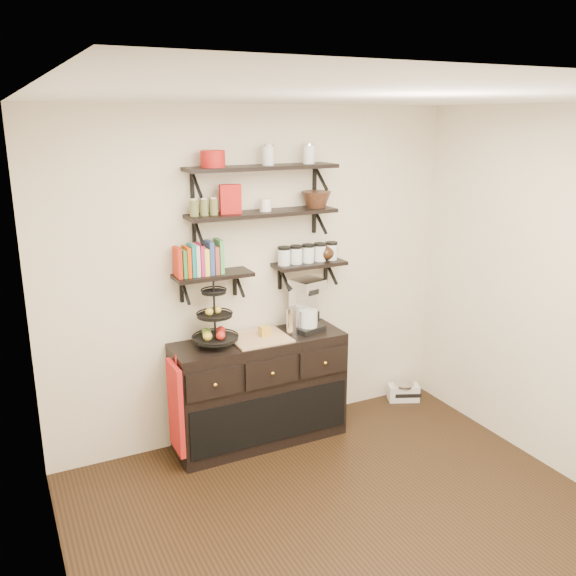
# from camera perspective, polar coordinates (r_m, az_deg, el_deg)

# --- Properties ---
(floor) EXTENTS (3.50, 3.50, 0.00)m
(floor) POSITION_cam_1_polar(r_m,az_deg,el_deg) (4.19, 7.76, -22.83)
(floor) COLOR black
(floor) RESTS_ON ground
(ceiling) EXTENTS (3.50, 3.50, 0.02)m
(ceiling) POSITION_cam_1_polar(r_m,az_deg,el_deg) (3.29, 9.56, 17.18)
(ceiling) COLOR white
(ceiling) RESTS_ON back_wall
(back_wall) EXTENTS (3.50, 0.02, 2.70)m
(back_wall) POSITION_cam_1_polar(r_m,az_deg,el_deg) (4.98, -2.94, 1.11)
(back_wall) COLOR #EEE6CA
(back_wall) RESTS_ON ground
(left_wall) EXTENTS (0.02, 3.50, 2.70)m
(left_wall) POSITION_cam_1_polar(r_m,az_deg,el_deg) (2.96, -21.06, -10.47)
(left_wall) COLOR #EEE6CA
(left_wall) RESTS_ON ground
(shelf_top) EXTENTS (1.20, 0.27, 0.23)m
(shelf_top) POSITION_cam_1_polar(r_m,az_deg,el_deg) (4.72, -2.44, 11.17)
(shelf_top) COLOR black
(shelf_top) RESTS_ON back_wall
(shelf_mid) EXTENTS (1.20, 0.27, 0.23)m
(shelf_mid) POSITION_cam_1_polar(r_m,az_deg,el_deg) (4.76, -2.39, 6.96)
(shelf_mid) COLOR black
(shelf_mid) RESTS_ON back_wall
(shelf_low_left) EXTENTS (0.60, 0.25, 0.23)m
(shelf_low_left) POSITION_cam_1_polar(r_m,az_deg,el_deg) (4.71, -7.07, 1.13)
(shelf_low_left) COLOR black
(shelf_low_left) RESTS_ON back_wall
(shelf_low_right) EXTENTS (0.60, 0.25, 0.23)m
(shelf_low_right) POSITION_cam_1_polar(r_m,az_deg,el_deg) (5.04, 1.97, 2.20)
(shelf_low_right) COLOR black
(shelf_low_right) RESTS_ON back_wall
(cookbooks) EXTENTS (0.36, 0.15, 0.26)m
(cookbooks) POSITION_cam_1_polar(r_m,az_deg,el_deg) (4.65, -8.14, 2.62)
(cookbooks) COLOR #AC2411
(cookbooks) RESTS_ON shelf_low_left
(glass_canisters) EXTENTS (0.54, 0.10, 0.13)m
(glass_canisters) POSITION_cam_1_polar(r_m,az_deg,el_deg) (5.01, 1.89, 3.15)
(glass_canisters) COLOR silver
(glass_canisters) RESTS_ON shelf_low_right
(sideboard) EXTENTS (1.40, 0.50, 0.92)m
(sideboard) POSITION_cam_1_polar(r_m,az_deg,el_deg) (5.05, -2.68, -9.52)
(sideboard) COLOR black
(sideboard) RESTS_ON floor
(fruit_stand) EXTENTS (0.35, 0.35, 0.52)m
(fruit_stand) POSITION_cam_1_polar(r_m,az_deg,el_deg) (4.70, -6.84, -3.36)
(fruit_stand) COLOR black
(fruit_stand) RESTS_ON sideboard
(candle) EXTENTS (0.08, 0.08, 0.08)m
(candle) POSITION_cam_1_polar(r_m,az_deg,el_deg) (4.88, -2.20, -4.05)
(candle) COLOR #B58B29
(candle) RESTS_ON sideboard
(coffee_maker) EXTENTS (0.29, 0.28, 0.44)m
(coffee_maker) POSITION_cam_1_polar(r_m,az_deg,el_deg) (5.01, 1.65, -1.65)
(coffee_maker) COLOR black
(coffee_maker) RESTS_ON sideboard
(thermal_carafe) EXTENTS (0.11, 0.11, 0.22)m
(thermal_carafe) POSITION_cam_1_polar(r_m,az_deg,el_deg) (4.94, 0.48, -3.11)
(thermal_carafe) COLOR silver
(thermal_carafe) RESTS_ON sideboard
(apron) EXTENTS (0.04, 0.30, 0.70)m
(apron) POSITION_cam_1_polar(r_m,az_deg,el_deg) (4.73, -10.46, -10.98)
(apron) COLOR #9F1511
(apron) RESTS_ON sideboard
(radio) EXTENTS (0.32, 0.25, 0.17)m
(radio) POSITION_cam_1_polar(r_m,az_deg,el_deg) (5.97, 10.76, -9.53)
(radio) COLOR silver
(radio) RESTS_ON floor
(recipe_box) EXTENTS (0.17, 0.08, 0.22)m
(recipe_box) POSITION_cam_1_polar(r_m,az_deg,el_deg) (4.63, -5.42, 8.28)
(recipe_box) COLOR #AC1613
(recipe_box) RESTS_ON shelf_mid
(walnut_bowl) EXTENTS (0.24, 0.24, 0.13)m
(walnut_bowl) POSITION_cam_1_polar(r_m,az_deg,el_deg) (4.95, 2.64, 8.28)
(walnut_bowl) COLOR black
(walnut_bowl) RESTS_ON shelf_mid
(ramekins) EXTENTS (0.09, 0.09, 0.10)m
(ramekins) POSITION_cam_1_polar(r_m,az_deg,el_deg) (4.75, -2.12, 7.77)
(ramekins) COLOR white
(ramekins) RESTS_ON shelf_mid
(teapot) EXTENTS (0.19, 0.15, 0.14)m
(teapot) POSITION_cam_1_polar(r_m,az_deg,el_deg) (5.09, 3.54, 3.41)
(teapot) COLOR black
(teapot) RESTS_ON shelf_low_right
(red_pot) EXTENTS (0.18, 0.18, 0.12)m
(red_pot) POSITION_cam_1_polar(r_m,az_deg,el_deg) (4.56, -7.05, 11.90)
(red_pot) COLOR #AC1613
(red_pot) RESTS_ON shelf_top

